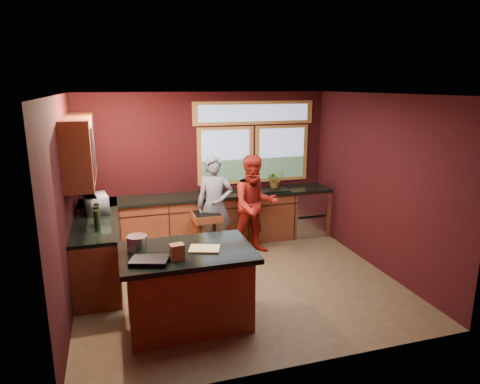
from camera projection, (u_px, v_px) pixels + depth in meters
name	position (u px, v px, depth m)	size (l,w,h in m)	color
floor	(239.00, 283.00, 6.26)	(4.50, 4.50, 0.00)	brown
room_shell	(191.00, 160.00, 5.96)	(4.52, 4.02, 2.71)	black
back_counter	(222.00, 218.00, 7.78)	(4.50, 0.64, 0.93)	#602816
left_counter	(98.00, 247.00, 6.39)	(0.64, 2.30, 0.93)	#602816
island	(188.00, 286.00, 5.11)	(1.55, 1.05, 0.95)	#602816
person_grey	(215.00, 205.00, 7.20)	(0.61, 0.40, 1.68)	slate
person_red	(255.00, 205.00, 7.20)	(0.83, 0.64, 1.70)	maroon
microwave	(97.00, 204.00, 6.48)	(0.50, 0.34, 0.28)	#999999
potted_plant	(275.00, 179.00, 7.96)	(0.31, 0.27, 0.35)	#999999
paper_towel	(212.00, 186.00, 7.58)	(0.12, 0.12, 0.28)	silver
cutting_board	(204.00, 249.00, 5.00)	(0.35, 0.25, 0.02)	tan
stock_pot	(137.00, 243.00, 4.96)	(0.24, 0.24, 0.18)	silver
paper_bag	(177.00, 252.00, 4.70)	(0.15, 0.12, 0.18)	brown
black_tray	(150.00, 261.00, 4.63)	(0.40, 0.28, 0.05)	black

